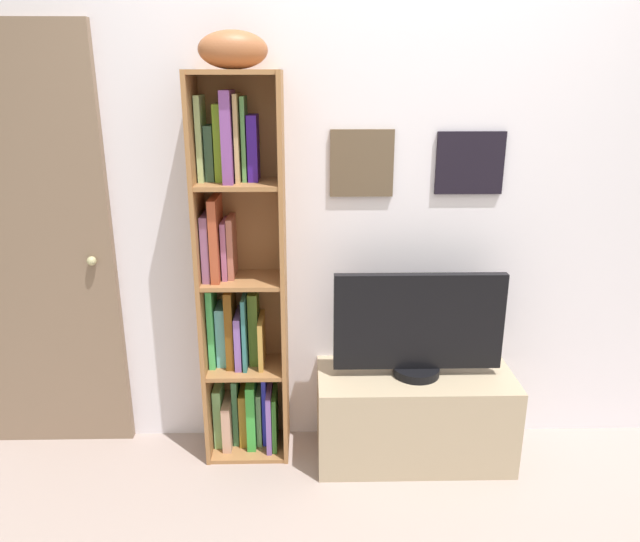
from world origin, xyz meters
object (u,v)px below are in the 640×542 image
at_px(door, 31,251).
at_px(television, 419,326).
at_px(tv_stand, 414,415).
at_px(football, 233,50).
at_px(bookshelf, 239,290).

bearing_deg(door, television, -5.90).
height_order(tv_stand, television, television).
distance_m(football, television, 1.45).
height_order(bookshelf, television, bookshelf).
relative_size(bookshelf, television, 2.31).
distance_m(football, tv_stand, 1.86).
bearing_deg(football, television, -5.17).
bearing_deg(tv_stand, door, 174.07).
xyz_separation_m(football, tv_stand, (0.81, -0.07, -1.67)).
bearing_deg(television, tv_stand, -90.00).
distance_m(bookshelf, door, 0.99).
xyz_separation_m(bookshelf, door, (-0.98, 0.08, 0.17)).
xyz_separation_m(tv_stand, door, (-1.81, 0.19, 0.79)).
bearing_deg(television, door, 174.10).
xyz_separation_m(football, door, (-1.00, 0.11, -0.88)).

